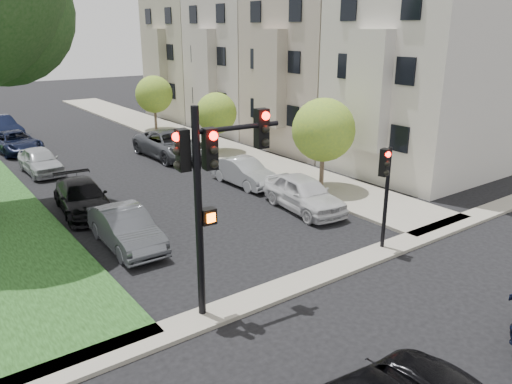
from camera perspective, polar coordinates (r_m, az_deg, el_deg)
ground at (r=14.34m, az=12.17°, el=-12.74°), size 140.00×140.00×0.00m
sidewalk_right at (r=36.55m, az=-9.11°, el=6.59°), size 3.50×44.00×0.12m
sidewalk_cross at (r=15.51m, az=6.64°, el=-9.65°), size 60.00×1.00×0.12m
house_a at (r=27.10m, az=18.60°, el=16.59°), size 7.70×7.55×15.97m
house_b at (r=32.09m, az=7.24°, el=17.46°), size 7.70×7.55×15.97m
house_c at (r=37.92m, az=-0.89°, el=17.69°), size 7.70×7.55×15.97m
house_d at (r=44.26m, az=-6.79°, el=17.65°), size 7.70×7.55×15.97m
small_tree_a at (r=22.99m, az=7.72°, el=7.03°), size 2.89×2.89×4.34m
small_tree_b at (r=30.29m, az=-4.56°, el=8.98°), size 2.45×2.45×3.68m
small_tree_c at (r=37.77m, az=-11.57°, el=10.88°), size 2.70×2.70×4.05m
traffic_signal_main at (r=12.36m, az=-5.04°, el=2.04°), size 2.73×0.71×5.58m
traffic_signal_secondary at (r=16.92m, az=14.57°, el=1.31°), size 0.49×0.39×3.62m
car_parked_0 at (r=20.84m, az=5.48°, el=-0.16°), size 2.20×4.49×1.47m
car_parked_1 at (r=24.21m, az=-1.39°, el=2.30°), size 1.50×3.95×1.29m
car_parked_2 at (r=29.87m, az=-9.75°, el=5.38°), size 2.74×5.67×1.56m
car_parked_5 at (r=17.88m, az=-14.65°, el=-4.04°), size 1.54×4.20×1.38m
car_parked_6 at (r=21.72m, az=-19.21°, el=-0.60°), size 2.31×4.68×1.31m
car_parked_7 at (r=28.48m, az=-23.43°, el=3.30°), size 1.70×4.03×1.36m
car_parked_8 at (r=34.03m, az=-25.79°, el=5.17°), size 2.74×4.95×1.31m
car_parked_9 at (r=38.54m, az=-27.26°, el=6.52°), size 2.45×5.05×1.60m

